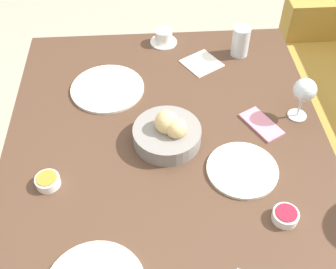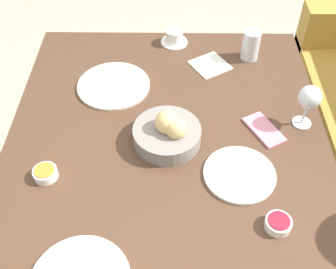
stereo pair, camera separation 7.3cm
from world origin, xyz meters
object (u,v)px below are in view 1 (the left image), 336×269
(bread_basket, at_px, (169,133))
(coffee_cup, at_px, (164,37))
(jam_bowl_berry, at_px, (285,216))
(cell_phone, at_px, (261,124))
(plate_near_left, at_px, (107,88))
(wine_glass, at_px, (305,91))
(plate_far_center, at_px, (242,170))
(napkin, at_px, (202,63))
(jam_bowl_honey, at_px, (48,181))
(water_tumbler, at_px, (241,41))

(bread_basket, xyz_separation_m, coffee_cup, (-0.55, 0.02, -0.01))
(coffee_cup, distance_m, jam_bowl_berry, 0.90)
(bread_basket, xyz_separation_m, cell_phone, (-0.05, 0.31, -0.03))
(plate_near_left, xyz_separation_m, wine_glass, (0.18, 0.65, 0.11))
(coffee_cup, bearing_deg, bread_basket, -1.75)
(plate_far_center, height_order, jam_bowl_berry, jam_bowl_berry)
(wine_glass, relative_size, napkin, 0.89)
(jam_bowl_berry, height_order, jam_bowl_honey, same)
(coffee_cup, distance_m, cell_phone, 0.58)
(coffee_cup, bearing_deg, plate_far_center, 16.17)
(wine_glass, xyz_separation_m, jam_bowl_berry, (0.40, -0.15, -0.10))
(wine_glass, distance_m, napkin, 0.44)
(plate_near_left, bearing_deg, water_tumbler, 109.44)
(plate_far_center, distance_m, water_tumbler, 0.60)
(bread_basket, distance_m, water_tumbler, 0.55)
(plate_far_center, bearing_deg, cell_phone, 151.88)
(napkin, bearing_deg, water_tumbler, 108.96)
(plate_near_left, relative_size, jam_bowl_berry, 3.66)
(water_tumbler, relative_size, jam_bowl_honey, 1.63)
(jam_bowl_honey, distance_m, napkin, 0.75)
(plate_near_left, height_order, jam_bowl_honey, jam_bowl_honey)
(water_tumbler, bearing_deg, wine_glass, 20.25)
(water_tumbler, xyz_separation_m, jam_bowl_berry, (0.76, -0.01, -0.04))
(water_tumbler, relative_size, wine_glass, 0.76)
(bread_basket, height_order, jam_bowl_honey, bread_basket)
(jam_bowl_berry, bearing_deg, cell_phone, 177.55)
(water_tumbler, height_order, napkin, water_tumbler)
(bread_basket, xyz_separation_m, plate_near_left, (-0.27, -0.20, -0.03))
(napkin, bearing_deg, coffee_cup, -137.18)
(wine_glass, distance_m, cell_phone, 0.17)
(wine_glass, bearing_deg, jam_bowl_honey, -73.89)
(jam_bowl_berry, xyz_separation_m, jam_bowl_honey, (-0.16, -0.66, 0.00))
(bread_basket, height_order, water_tumbler, water_tumbler)
(cell_phone, bearing_deg, water_tumbler, -179.52)
(jam_bowl_berry, relative_size, jam_bowl_honey, 1.00)
(napkin, bearing_deg, cell_phone, 24.72)
(wine_glass, xyz_separation_m, jam_bowl_honey, (0.23, -0.81, -0.10))
(plate_far_center, relative_size, cell_phone, 1.30)
(jam_bowl_honey, xyz_separation_m, napkin, (-0.54, 0.52, -0.01))
(plate_far_center, bearing_deg, water_tumbler, 170.62)
(cell_phone, bearing_deg, plate_far_center, -28.12)
(bread_basket, height_order, coffee_cup, bread_basket)
(water_tumbler, relative_size, cell_phone, 0.71)
(bread_basket, height_order, jam_bowl_berry, bread_basket)
(water_tumbler, height_order, jam_bowl_berry, water_tumbler)
(plate_far_center, bearing_deg, wine_glass, 133.91)
(plate_near_left, xyz_separation_m, napkin, (-0.13, 0.36, -0.00))
(bread_basket, xyz_separation_m, napkin, (-0.40, 0.16, -0.04))
(coffee_cup, bearing_deg, water_tumbler, 71.80)
(coffee_cup, xyz_separation_m, jam_bowl_berry, (0.86, 0.28, -0.01))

